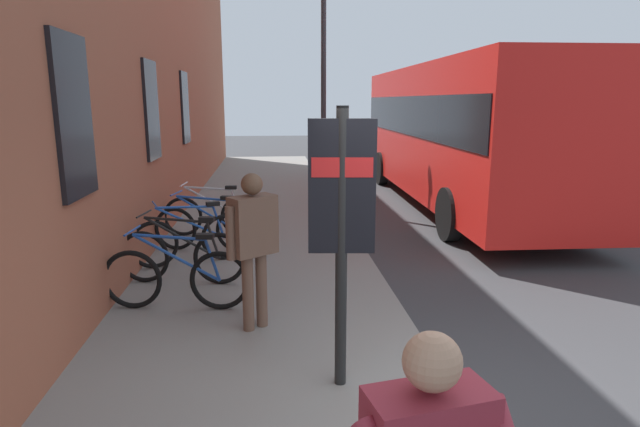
# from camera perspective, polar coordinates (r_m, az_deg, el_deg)

# --- Properties ---
(ground) EXTENTS (60.00, 60.00, 0.00)m
(ground) POSITION_cam_1_polar(r_m,az_deg,el_deg) (10.12, 9.42, -2.64)
(ground) COLOR #38383A
(sidewalk_pavement) EXTENTS (24.00, 3.50, 0.12)m
(sidewalk_pavement) POSITION_cam_1_polar(r_m,az_deg,el_deg) (11.72, -6.24, -0.21)
(sidewalk_pavement) COLOR gray
(sidewalk_pavement) RESTS_ON ground
(bicycle_beside_lamp) EXTENTS (0.48, 1.76, 0.97)m
(bicycle_beside_lamp) POSITION_cam_1_polar(r_m,az_deg,el_deg) (6.47, -15.35, -6.75)
(bicycle_beside_lamp) COLOR black
(bicycle_beside_lamp) RESTS_ON sidewalk_pavement
(bicycle_far_end) EXTENTS (0.49, 1.76, 0.97)m
(bicycle_far_end) POSITION_cam_1_polar(r_m,az_deg,el_deg) (7.34, -14.79, -4.45)
(bicycle_far_end) COLOR black
(bicycle_far_end) RESTS_ON sidewalk_pavement
(bicycle_leaning_wall) EXTENTS (0.70, 1.69, 0.97)m
(bicycle_leaning_wall) POSITION_cam_1_polar(r_m,az_deg,el_deg) (8.18, -13.91, -2.69)
(bicycle_leaning_wall) COLOR black
(bicycle_leaning_wall) RESTS_ON sidewalk_pavement
(bicycle_nearest_sign) EXTENTS (0.55, 1.74, 0.97)m
(bicycle_nearest_sign) POSITION_cam_1_polar(r_m,az_deg,el_deg) (8.82, -12.23, -1.54)
(bicycle_nearest_sign) COLOR black
(bicycle_nearest_sign) RESTS_ON sidewalk_pavement
(bicycle_end_of_row) EXTENTS (0.48, 1.77, 0.97)m
(bicycle_end_of_row) POSITION_cam_1_polar(r_m,az_deg,el_deg) (9.79, -11.66, -0.16)
(bicycle_end_of_row) COLOR black
(bicycle_end_of_row) RESTS_ON sidewalk_pavement
(transit_info_sign) EXTENTS (0.14, 0.56, 2.40)m
(transit_info_sign) POSITION_cam_1_polar(r_m,az_deg,el_deg) (4.30, 2.38, 0.91)
(transit_info_sign) COLOR black
(transit_info_sign) RESTS_ON sidewalk_pavement
(city_bus) EXTENTS (10.56, 2.83, 3.35)m
(city_bus) POSITION_cam_1_polar(r_m,az_deg,el_deg) (13.35, 14.73, 9.04)
(city_bus) COLOR red
(city_bus) RESTS_ON ground
(pedestrian_by_facade) EXTENTS (0.48, 0.55, 1.71)m
(pedestrian_by_facade) POSITION_cam_1_polar(r_m,az_deg,el_deg) (5.58, -7.27, -2.40)
(pedestrian_by_facade) COLOR brown
(pedestrian_by_facade) RESTS_ON sidewalk_pavement
(street_lamp) EXTENTS (0.28, 0.28, 4.99)m
(street_lamp) POSITION_cam_1_polar(r_m,az_deg,el_deg) (12.45, 0.39, 14.63)
(street_lamp) COLOR #333338
(street_lamp) RESTS_ON sidewalk_pavement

